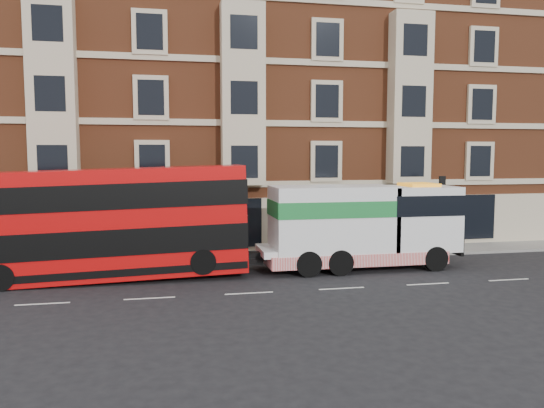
% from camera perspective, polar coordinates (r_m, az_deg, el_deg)
% --- Properties ---
extents(ground, '(120.00, 120.00, 0.00)m').
position_cam_1_polar(ground, '(22.16, -2.49, -9.57)').
color(ground, black).
rests_on(ground, ground).
extents(sidewalk, '(90.00, 3.00, 0.15)m').
position_cam_1_polar(sidewalk, '(29.39, -4.74, -5.72)').
color(sidewalk, slate).
rests_on(sidewalk, ground).
extents(victorian_terrace, '(45.00, 12.00, 20.40)m').
position_cam_1_polar(victorian_terrace, '(36.62, -5.45, 12.15)').
color(victorian_terrace, brown).
rests_on(victorian_terrace, ground).
extents(lamp_post_west, '(0.35, 0.15, 4.35)m').
position_cam_1_polar(lamp_post_west, '(27.66, -16.92, -1.17)').
color(lamp_post_west, black).
rests_on(lamp_post_west, sidewalk).
extents(lamp_post_east, '(0.35, 0.15, 4.35)m').
position_cam_1_polar(lamp_post_east, '(31.48, 17.76, -0.43)').
color(lamp_post_east, black).
rests_on(lamp_post_east, sidewalk).
extents(double_decker_bus, '(12.47, 2.86, 5.05)m').
position_cam_1_polar(double_decker_bus, '(25.16, -17.30, -1.81)').
color(double_decker_bus, red).
rests_on(double_decker_bus, ground).
extents(tow_truck, '(9.99, 2.95, 4.16)m').
position_cam_1_polar(tow_truck, '(26.78, 9.36, -2.23)').
color(tow_truck, white).
rests_on(tow_truck, ground).
extents(pedestrian, '(0.79, 0.78, 1.84)m').
position_cam_1_polar(pedestrian, '(29.25, -17.36, -4.01)').
color(pedestrian, '#1B2237').
rests_on(pedestrian, sidewalk).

